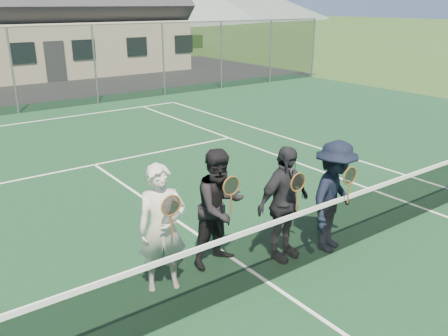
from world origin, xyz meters
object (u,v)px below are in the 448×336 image
Objects in this scene: tennis_net at (268,250)px; player_b at (220,207)px; player_a at (162,228)px; player_d at (334,197)px; player_c at (284,204)px.

player_b is (-0.20, 0.87, 0.38)m from tennis_net.
player_d is (2.69, -0.62, -0.00)m from player_a.
tennis_net is 0.87m from player_c.
tennis_net is 6.49× the size of player_c.
player_a is 2.76m from player_d.
player_a is 1.00× the size of player_c.
player_d reaches higher than tennis_net.
player_a is at bearing 166.95° from player_d.
player_c is at bearing -10.78° from player_a.
player_a and player_c have the same top height.
tennis_net is 1.50m from player_a.
player_a is 1.92m from player_c.
player_b is (1.03, 0.10, -0.00)m from player_a.
tennis_net is 0.97m from player_b.
player_c is (0.66, 0.42, 0.38)m from tennis_net.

